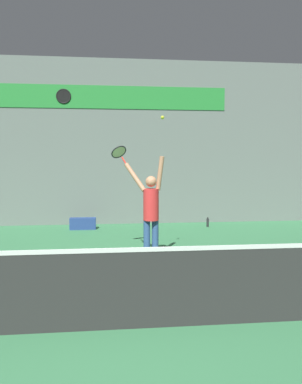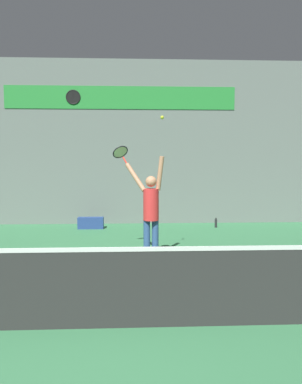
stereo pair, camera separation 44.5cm
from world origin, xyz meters
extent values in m
plane|color=#387A4C|center=(0.00, 0.00, 0.00)|extent=(18.00, 18.00, 0.00)
cube|color=slate|center=(0.00, 6.07, 2.50)|extent=(18.00, 0.10, 5.00)
cube|color=#288C38|center=(0.00, 6.01, 3.85)|extent=(6.95, 0.02, 0.68)
cylinder|color=black|center=(-1.43, 5.99, 3.85)|extent=(0.40, 0.02, 0.40)
torus|color=black|center=(-1.43, 5.99, 3.85)|extent=(0.44, 0.04, 0.44)
cube|color=black|center=(-1.43, 5.97, 3.92)|extent=(0.02, 0.01, 0.16)
cube|color=#2D2D2D|center=(0.00, -1.29, 0.46)|extent=(6.98, 0.01, 0.91)
cube|color=white|center=(0.00, -1.29, 0.93)|extent=(6.98, 0.02, 0.05)
cylinder|color=#2D4C7F|center=(0.63, 1.71, 0.39)|extent=(0.13, 0.13, 0.79)
cylinder|color=#2D4C7F|center=(0.79, 1.71, 0.39)|extent=(0.13, 0.13, 0.79)
cylinder|color=red|center=(0.71, 1.71, 1.09)|extent=(0.30, 0.30, 0.62)
sphere|color=tan|center=(0.71, 1.71, 1.54)|extent=(0.21, 0.21, 0.21)
cylinder|color=tan|center=(0.88, 1.68, 1.70)|extent=(0.20, 0.18, 0.67)
cylinder|color=tan|center=(0.41, 1.84, 1.62)|extent=(0.44, 0.38, 0.56)
cylinder|color=red|center=(0.20, 2.04, 1.95)|extent=(0.12, 0.16, 0.16)
torus|color=black|center=(0.10, 2.20, 2.12)|extent=(0.41, 0.38, 0.26)
cylinder|color=beige|center=(0.10, 2.20, 2.12)|extent=(0.35, 0.32, 0.21)
sphere|color=#CCDB2D|center=(0.91, 1.58, 2.75)|extent=(0.07, 0.07, 0.07)
cylinder|color=#262628|center=(2.77, 5.20, 0.12)|extent=(0.07, 0.07, 0.24)
cylinder|color=black|center=(2.77, 5.20, 0.26)|extent=(0.04, 0.04, 0.04)
cube|color=navy|center=(-0.86, 5.19, 0.16)|extent=(0.73, 0.25, 0.33)
camera|label=1|loc=(-0.07, -5.47, 1.94)|focal=35.00mm
camera|label=2|loc=(0.37, -5.51, 1.94)|focal=35.00mm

